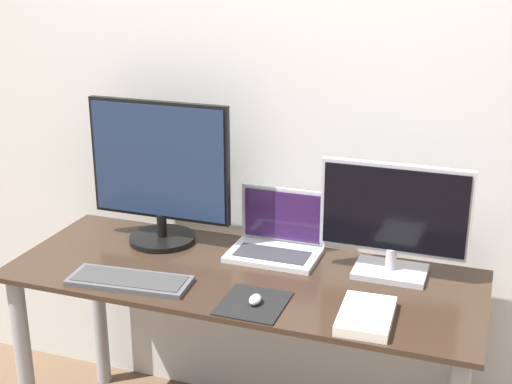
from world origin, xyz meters
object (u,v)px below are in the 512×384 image
(monitor_right, at_px, (394,219))
(keyboard, at_px, (130,281))
(monitor_left, at_px, (160,173))
(laptop, at_px, (277,238))
(book, at_px, (366,316))
(mouse, at_px, (255,300))

(monitor_right, bearing_deg, keyboard, -155.89)
(monitor_left, bearing_deg, laptop, 5.48)
(monitor_left, distance_m, book, 0.92)
(keyboard, distance_m, book, 0.76)
(monitor_left, bearing_deg, book, -22.06)
(keyboard, bearing_deg, monitor_right, 24.11)
(monitor_left, relative_size, book, 2.20)
(keyboard, xyz_separation_m, book, (0.76, 0.02, 0.01))
(monitor_left, relative_size, laptop, 1.70)
(monitor_right, bearing_deg, mouse, -134.57)
(monitor_left, xyz_separation_m, keyboard, (0.06, -0.35, -0.25))
(monitor_left, xyz_separation_m, monitor_right, (0.83, 0.00, -0.07))
(monitor_right, relative_size, laptop, 1.55)
(monitor_right, bearing_deg, laptop, 174.20)
(monitor_left, relative_size, keyboard, 1.30)
(keyboard, xyz_separation_m, mouse, (0.43, -0.00, 0.01))
(monitor_left, height_order, laptop, monitor_left)
(laptop, bearing_deg, monitor_right, -5.80)
(monitor_right, bearing_deg, monitor_left, -180.00)
(monitor_left, xyz_separation_m, mouse, (0.49, -0.35, -0.24))
(monitor_right, height_order, laptop, monitor_right)
(mouse, xyz_separation_m, book, (0.33, 0.02, -0.00))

